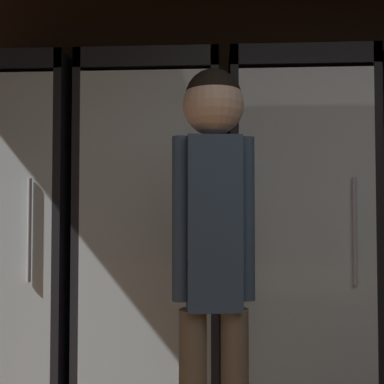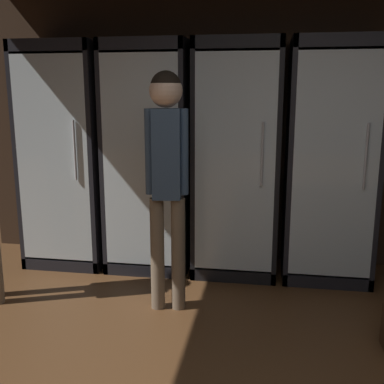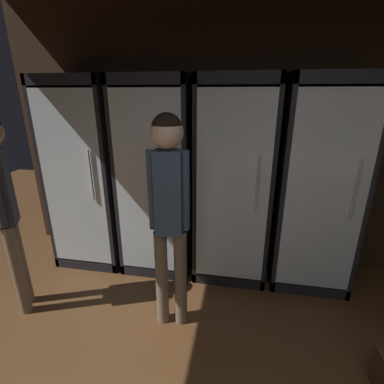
# 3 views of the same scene
# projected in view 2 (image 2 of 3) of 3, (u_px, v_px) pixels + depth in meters

# --- Properties ---
(wall_back) EXTENTS (6.00, 0.06, 2.80)m
(wall_back) POSITION_uv_depth(u_px,v_px,m) (296.00, 111.00, 4.14)
(wall_back) COLOR #382619
(wall_back) RESTS_ON ground
(cooler_far_left) EXTENTS (0.72, 0.65, 2.00)m
(cooler_far_left) POSITION_uv_depth(u_px,v_px,m) (70.00, 158.00, 4.25)
(cooler_far_left) COLOR black
(cooler_far_left) RESTS_ON ground
(cooler_left) EXTENTS (0.72, 0.65, 2.00)m
(cooler_left) POSITION_uv_depth(u_px,v_px,m) (151.00, 160.00, 4.12)
(cooler_left) COLOR black
(cooler_left) RESTS_ON ground
(cooler_center) EXTENTS (0.72, 0.65, 2.00)m
(cooler_center) POSITION_uv_depth(u_px,v_px,m) (238.00, 163.00, 4.00)
(cooler_center) COLOR black
(cooler_center) RESTS_ON ground
(cooler_right) EXTENTS (0.72, 0.65, 2.00)m
(cooler_right) POSITION_uv_depth(u_px,v_px,m) (329.00, 165.00, 3.88)
(cooler_right) COLOR black
(cooler_right) RESTS_ON ground
(shopper_near) EXTENTS (0.30, 0.23, 1.72)m
(shopper_near) POSITION_uv_depth(u_px,v_px,m) (167.00, 162.00, 3.20)
(shopper_near) COLOR #72604C
(shopper_near) RESTS_ON ground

